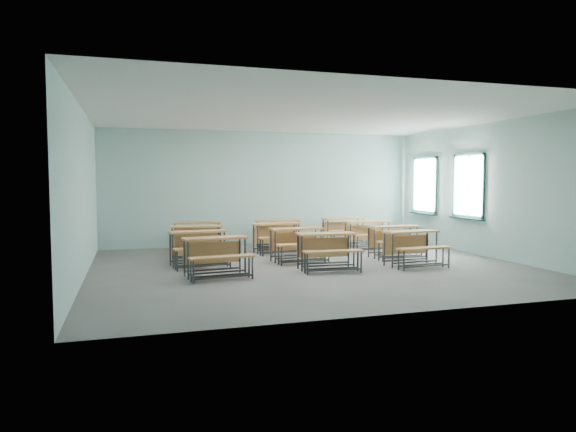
% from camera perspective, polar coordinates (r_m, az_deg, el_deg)
% --- Properties ---
extents(room, '(9.04, 8.04, 3.24)m').
position_cam_1_polar(room, '(10.88, 2.97, 2.77)').
color(room, slate).
rests_on(room, ground).
extents(desk_unit_r0c0, '(1.29, 0.94, 0.75)m').
position_cam_1_polar(desk_unit_r0c0, '(9.79, -7.95, -3.82)').
color(desk_unit_r0c0, '#B47741').
rests_on(desk_unit_r0c0, ground).
extents(desk_unit_r0c1, '(1.25, 0.88, 0.75)m').
position_cam_1_polar(desk_unit_r0c1, '(10.50, 4.42, -3.27)').
color(desk_unit_r0c1, '#B47741').
rests_on(desk_unit_r0c1, ground).
extents(desk_unit_r0c2, '(1.26, 0.90, 0.75)m').
position_cam_1_polar(desk_unit_r0c2, '(11.24, 13.78, -2.89)').
color(desk_unit_r0c2, '#B47741').
rests_on(desk_unit_r0c2, ground).
extents(desk_unit_r1c0, '(1.28, 0.93, 0.75)m').
position_cam_1_polar(desk_unit_r1c0, '(11.08, -9.89, -2.94)').
color(desk_unit_r1c0, '#B47741').
rests_on(desk_unit_r1c0, ground).
extents(desk_unit_r1c1, '(1.24, 0.87, 0.75)m').
position_cam_1_polar(desk_unit_r1c1, '(11.55, 1.09, -2.60)').
color(desk_unit_r1c1, '#B47741').
rests_on(desk_unit_r1c1, ground).
extents(desk_unit_r1c2, '(1.21, 0.82, 0.75)m').
position_cam_1_polar(desk_unit_r1c2, '(12.37, 11.81, -2.24)').
color(desk_unit_r1c2, '#B47741').
rests_on(desk_unit_r1c2, ground).
extents(desk_unit_r2c0, '(1.24, 0.86, 0.75)m').
position_cam_1_polar(desk_unit_r2c0, '(12.32, -10.13, -2.24)').
color(desk_unit_r2c0, '#B47741').
rests_on(desk_unit_r2c0, ground).
extents(desk_unit_r2c1, '(1.26, 0.89, 0.75)m').
position_cam_1_polar(desk_unit_r2c1, '(12.91, -1.14, -1.90)').
color(desk_unit_r2c1, '#B47741').
rests_on(desk_unit_r2c1, ground).
extents(desk_unit_r2c2, '(1.21, 0.82, 0.75)m').
position_cam_1_polar(desk_unit_r2c2, '(13.66, 8.98, -1.62)').
color(desk_unit_r2c2, '#B47741').
rests_on(desk_unit_r2c2, ground).
extents(desk_unit_r3c0, '(1.26, 0.89, 0.75)m').
position_cam_1_polar(desk_unit_r3c0, '(13.37, -10.06, -1.75)').
color(desk_unit_r3c0, '#B47741').
rests_on(desk_unit_r3c0, ground).
extents(desk_unit_r3c1, '(1.29, 0.95, 0.75)m').
position_cam_1_polar(desk_unit_r3c1, '(13.92, -1.08, -1.47)').
color(desk_unit_r3c1, '#B47741').
rests_on(desk_unit_r3c1, ground).
extents(desk_unit_r3c2, '(1.24, 0.87, 0.75)m').
position_cam_1_polar(desk_unit_r3c2, '(14.72, 6.32, -1.20)').
color(desk_unit_r3c2, '#B47741').
rests_on(desk_unit_r3c2, ground).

